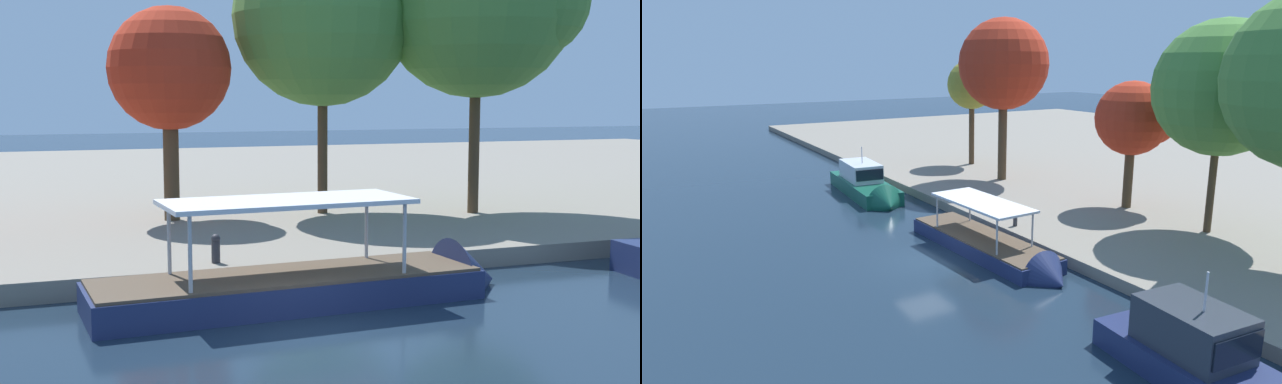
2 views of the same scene
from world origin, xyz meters
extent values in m
plane|color=#192838|center=(0.00, 0.00, 0.00)|extent=(220.00, 220.00, 0.00)
cube|color=gray|center=(0.00, 33.14, 0.30)|extent=(120.00, 55.00, 0.60)
cube|color=navy|center=(0.16, 3.40, 0.16)|extent=(10.27, 3.18, 1.17)
cone|color=navy|center=(5.73, 3.62, 0.16)|extent=(1.50, 2.56, 2.51)
cube|color=brown|center=(0.16, 3.40, 0.78)|extent=(10.06, 3.04, 0.08)
cylinder|color=#B2B2B7|center=(2.91, 4.62, 1.73)|extent=(0.10, 0.10, 1.81)
cylinder|color=#B2B2B7|center=(2.99, 2.40, 1.73)|extent=(0.10, 0.10, 1.81)
cylinder|color=#B2B2B7|center=(-2.68, 4.41, 1.73)|extent=(0.10, 0.10, 1.81)
cylinder|color=#B2B2B7|center=(-2.59, 2.18, 1.73)|extent=(0.10, 0.10, 1.81)
cube|color=silver|center=(0.16, 3.40, 2.69)|extent=(6.40, 2.81, 0.12)
cylinder|color=#2D2D33|center=(-0.99, 6.47, 0.92)|extent=(0.25, 0.25, 0.63)
sphere|color=#2D2D33|center=(-0.99, 6.47, 1.30)|extent=(0.27, 0.27, 0.27)
cylinder|color=#4C3823|center=(11.35, 12.99, 3.44)|extent=(0.44, 0.44, 5.67)
sphere|color=#4C8438|center=(11.35, 12.99, 9.23)|extent=(7.87, 7.87, 7.87)
cylinder|color=#4C3823|center=(-0.64, 15.27, 2.63)|extent=(0.60, 0.60, 4.06)
sphere|color=#B22D19|center=(-0.64, 15.27, 6.43)|extent=(4.71, 4.71, 4.71)
sphere|color=#B22D19|center=(0.13, 16.34, 6.25)|extent=(2.92, 2.92, 2.92)
sphere|color=#B22D19|center=(-0.57, 14.81, 6.13)|extent=(2.66, 2.66, 2.66)
cylinder|color=#4C3823|center=(5.50, 15.06, 3.23)|extent=(0.41, 0.41, 5.26)
sphere|color=#4C8438|center=(5.50, 15.06, 8.58)|extent=(7.27, 7.27, 7.27)
sphere|color=#4C8438|center=(6.53, 15.45, 7.87)|extent=(5.01, 5.01, 5.01)
camera|label=1|loc=(-6.31, -16.38, 5.31)|focal=46.31mm
camera|label=2|loc=(23.96, -12.32, 10.08)|focal=31.25mm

